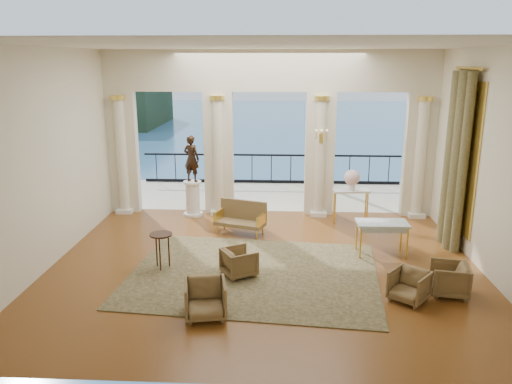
# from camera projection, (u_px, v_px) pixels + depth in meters

# --- Properties ---
(floor) EXTENTS (9.00, 9.00, 0.00)m
(floor) POSITION_uv_depth(u_px,v_px,m) (264.00, 266.00, 10.56)
(floor) COLOR #503214
(floor) RESTS_ON ground
(room_walls) EXTENTS (9.00, 9.00, 9.00)m
(room_walls) POSITION_uv_depth(u_px,v_px,m) (262.00, 140.00, 8.74)
(room_walls) COLOR beige
(room_walls) RESTS_ON ground
(arcade) EXTENTS (9.00, 0.56, 4.50)m
(arcade) POSITION_uv_depth(u_px,v_px,m) (269.00, 122.00, 13.58)
(arcade) COLOR beige
(arcade) RESTS_ON ground
(terrace) EXTENTS (10.00, 3.60, 0.10)m
(terrace) POSITION_uv_depth(u_px,v_px,m) (270.00, 196.00, 16.17)
(terrace) COLOR #BBB39D
(terrace) RESTS_ON ground
(balustrade) EXTENTS (9.00, 0.06, 1.03)m
(balustrade) POSITION_uv_depth(u_px,v_px,m) (271.00, 172.00, 17.59)
(balustrade) COLOR black
(balustrade) RESTS_ON terrace
(palm_tree) EXTENTS (2.00, 2.00, 4.50)m
(palm_tree) POSITION_uv_depth(u_px,v_px,m) (335.00, 64.00, 15.78)
(palm_tree) COLOR #4C3823
(palm_tree) RESTS_ON terrace
(headland) EXTENTS (22.00, 18.00, 6.00)m
(headland) POSITION_uv_depth(u_px,v_px,m) (93.00, 106.00, 80.35)
(headland) COLOR black
(headland) RESTS_ON sea
(sea) EXTENTS (160.00, 160.00, 0.00)m
(sea) POSITION_uv_depth(u_px,v_px,m) (279.00, 135.00, 70.01)
(sea) COLOR #235A9C
(sea) RESTS_ON ground
(curtain) EXTENTS (0.33, 1.40, 4.09)m
(curtain) POSITION_uv_depth(u_px,v_px,m) (456.00, 161.00, 11.28)
(curtain) COLOR brown
(curtain) RESTS_ON ground
(window_frame) EXTENTS (0.04, 1.60, 3.40)m
(window_frame) POSITION_uv_depth(u_px,v_px,m) (464.00, 157.00, 11.25)
(window_frame) COLOR #E6BE4C
(window_frame) RESTS_ON room_walls
(wall_sconce) EXTENTS (0.30, 0.11, 0.33)m
(wall_sconce) POSITION_uv_depth(u_px,v_px,m) (321.00, 137.00, 13.30)
(wall_sconce) COLOR #E6BE4C
(wall_sconce) RESTS_ON arcade
(rug) EXTENTS (5.30, 4.31, 0.02)m
(rug) POSITION_uv_depth(u_px,v_px,m) (254.00, 274.00, 10.17)
(rug) COLOR #2B2E16
(rug) RESTS_ON ground
(armchair_a) EXTENTS (0.79, 0.76, 0.71)m
(armchair_a) POSITION_uv_depth(u_px,v_px,m) (205.00, 297.00, 8.41)
(armchair_a) COLOR #4A3D1B
(armchair_a) RESTS_ON ground
(armchair_b) EXTENTS (0.83, 0.83, 0.63)m
(armchair_b) POSITION_uv_depth(u_px,v_px,m) (409.00, 284.00, 8.99)
(armchair_b) COLOR #4A3D1B
(armchair_b) RESTS_ON ground
(armchair_c) EXTENTS (0.71, 0.75, 0.67)m
(armchair_c) POSITION_uv_depth(u_px,v_px,m) (450.00, 278.00, 9.21)
(armchair_c) COLOR #4A3D1B
(armchair_c) RESTS_ON ground
(armchair_d) EXTENTS (0.80, 0.82, 0.63)m
(armchair_d) POSITION_uv_depth(u_px,v_px,m) (239.00, 261.00, 10.04)
(armchair_d) COLOR #4A3D1B
(armchair_d) RESTS_ON ground
(settee) EXTENTS (1.35, 0.91, 0.82)m
(settee) POSITION_uv_depth(u_px,v_px,m) (241.00, 217.00, 12.49)
(settee) COLOR #4A3D1B
(settee) RESTS_ON ground
(game_table) EXTENTS (1.13, 0.63, 0.77)m
(game_table) POSITION_uv_depth(u_px,v_px,m) (382.00, 226.00, 11.02)
(game_table) COLOR #91A8B6
(game_table) RESTS_ON ground
(pedestal) EXTENTS (0.53, 0.53, 0.98)m
(pedestal) POSITION_uv_depth(u_px,v_px,m) (193.00, 199.00, 13.92)
(pedestal) COLOR silver
(pedestal) RESTS_ON ground
(statue) EXTENTS (0.55, 0.46, 1.28)m
(statue) POSITION_uv_depth(u_px,v_px,m) (191.00, 159.00, 13.62)
(statue) COLOR black
(statue) RESTS_ON pedestal
(console_table) EXTENTS (0.99, 0.49, 0.90)m
(console_table) POSITION_uv_depth(u_px,v_px,m) (351.00, 196.00, 13.20)
(console_table) COLOR silver
(console_table) RESTS_ON ground
(urn) EXTENTS (0.41, 0.41, 0.55)m
(urn) POSITION_uv_depth(u_px,v_px,m) (352.00, 178.00, 13.08)
(urn) COLOR white
(urn) RESTS_ON console_table
(side_table) EXTENTS (0.47, 0.47, 0.77)m
(side_table) POSITION_uv_depth(u_px,v_px,m) (161.00, 239.00, 10.29)
(side_table) COLOR black
(side_table) RESTS_ON ground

